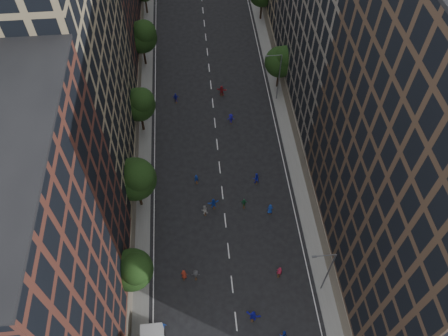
% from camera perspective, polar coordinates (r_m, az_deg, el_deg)
% --- Properties ---
extents(ground, '(240.00, 240.00, 0.00)m').
position_cam_1_polar(ground, '(69.32, -1.16, 5.62)').
color(ground, black).
rests_on(ground, ground).
extents(sidewalk_left, '(4.00, 105.00, 0.15)m').
position_cam_1_polar(sidewalk_left, '(75.11, -10.90, 9.11)').
color(sidewalk_left, slate).
rests_on(sidewalk_left, ground).
extents(sidewalk_right, '(4.00, 105.00, 0.15)m').
position_cam_1_polar(sidewalk_right, '(76.02, 7.59, 10.31)').
color(sidewalk_right, slate).
rests_on(sidewalk_right, ground).
extents(bldg_left_a, '(14.00, 22.00, 30.00)m').
position_cam_1_polar(bldg_left_a, '(43.09, -24.77, -11.04)').
color(bldg_left_a, '#50271E').
rests_on(bldg_left_a, ground).
extents(bldg_left_b, '(14.00, 26.00, 34.00)m').
position_cam_1_polar(bldg_left_b, '(56.41, -21.13, 12.17)').
color(bldg_left_b, '#948261').
rests_on(bldg_left_b, ground).
extents(bldg_right_a, '(14.00, 30.00, 36.00)m').
position_cam_1_polar(bldg_right_a, '(45.12, 25.99, -0.71)').
color(bldg_right_a, '#433124').
rests_on(bldg_right_a, ground).
extents(bldg_right_b, '(14.00, 28.00, 33.00)m').
position_cam_1_polar(bldg_right_b, '(65.41, 16.12, 19.08)').
color(bldg_right_b, '#686056').
rests_on(bldg_right_b, ground).
extents(tree_left_1, '(4.80, 4.80, 8.21)m').
position_cam_1_polar(tree_left_1, '(50.36, -11.79, -12.86)').
color(tree_left_1, black).
rests_on(tree_left_1, ground).
extents(tree_left_2, '(5.60, 5.60, 9.45)m').
position_cam_1_polar(tree_left_2, '(55.84, -11.45, -1.30)').
color(tree_left_2, black).
rests_on(tree_left_2, ground).
extents(tree_left_3, '(5.00, 5.00, 8.58)m').
position_cam_1_polar(tree_left_3, '(65.55, -10.98, 8.29)').
color(tree_left_3, black).
rests_on(tree_left_3, ground).
extents(tree_left_4, '(5.40, 5.40, 9.08)m').
position_cam_1_polar(tree_left_4, '(77.72, -10.66, 16.61)').
color(tree_left_4, black).
rests_on(tree_left_4, ground).
extents(tree_right_a, '(5.00, 5.00, 8.39)m').
position_cam_1_polar(tree_right_a, '(72.60, 7.52, 13.73)').
color(tree_right_a, black).
rests_on(tree_right_a, ground).
extents(streetlamp_near, '(2.64, 0.22, 9.06)m').
position_cam_1_polar(streetlamp_near, '(51.03, 13.30, -12.89)').
color(streetlamp_near, '#595B60').
rests_on(streetlamp_near, ground).
extents(streetlamp_far, '(2.64, 0.22, 9.06)m').
position_cam_1_polar(streetlamp_far, '(70.55, 7.05, 11.97)').
color(streetlamp_far, '#595B60').
rests_on(streetlamp_far, ground).
extents(skater_2, '(0.87, 0.68, 1.78)m').
position_cam_1_polar(skater_2, '(52.15, 7.73, -20.79)').
color(skater_2, '#152FAC').
rests_on(skater_2, ground).
extents(skater_4, '(0.89, 0.39, 1.51)m').
position_cam_1_polar(skater_4, '(52.63, -8.02, -19.73)').
color(skater_4, '#1540B1').
rests_on(skater_4, ground).
extents(skater_5, '(1.85, 1.23, 1.91)m').
position_cam_1_polar(skater_5, '(52.42, 3.83, -18.71)').
color(skater_5, '#1417AA').
rests_on(skater_5, ground).
extents(skater_6, '(0.88, 0.66, 1.64)m').
position_cam_1_polar(skater_6, '(54.51, -5.25, -13.67)').
color(skater_6, maroon).
rests_on(skater_6, ground).
extents(skater_7, '(0.79, 0.65, 1.88)m').
position_cam_1_polar(skater_7, '(54.73, 7.23, -13.25)').
color(skater_7, '#AA1C38').
rests_on(skater_7, ground).
extents(skater_8, '(0.91, 0.75, 1.73)m').
position_cam_1_polar(skater_8, '(58.63, -2.56, -5.50)').
color(skater_8, beige).
rests_on(skater_8, ground).
extents(skater_9, '(1.11, 0.70, 1.65)m').
position_cam_1_polar(skater_9, '(54.39, -3.72, -13.70)').
color(skater_9, '#36373B').
rests_on(skater_9, ground).
extents(skater_10, '(0.98, 0.51, 1.60)m').
position_cam_1_polar(skater_10, '(59.31, 2.63, -4.58)').
color(skater_10, '#1D613A').
rests_on(skater_10, ground).
extents(skater_11, '(1.63, 0.83, 1.69)m').
position_cam_1_polar(skater_11, '(59.17, -1.38, -4.65)').
color(skater_11, '#163DB5').
rests_on(skater_11, ground).
extents(skater_12, '(0.84, 0.56, 1.69)m').
position_cam_1_polar(skater_12, '(59.00, 6.03, -5.34)').
color(skater_12, navy).
rests_on(skater_12, ground).
extents(skater_13, '(0.64, 0.48, 1.58)m').
position_cam_1_polar(skater_13, '(61.71, -3.65, -1.39)').
color(skater_13, navy).
rests_on(skater_13, ground).
extents(skater_14, '(1.00, 0.82, 1.88)m').
position_cam_1_polar(skater_14, '(61.61, 4.20, -1.35)').
color(skater_14, '#151CAA').
rests_on(skater_14, ground).
extents(skater_15, '(1.16, 0.71, 1.75)m').
position_cam_1_polar(skater_15, '(69.06, 0.90, 6.45)').
color(skater_15, '#1A14A7').
rests_on(skater_15, ground).
extents(skater_16, '(1.03, 0.43, 1.76)m').
position_cam_1_polar(skater_16, '(72.82, -6.30, 9.07)').
color(skater_16, '#111391').
rests_on(skater_16, ground).
extents(skater_17, '(1.78, 0.93, 1.83)m').
position_cam_1_polar(skater_17, '(73.63, -0.30, 10.05)').
color(skater_17, maroon).
rests_on(skater_17, ground).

